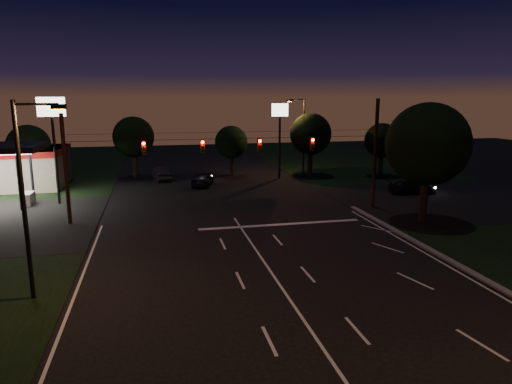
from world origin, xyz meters
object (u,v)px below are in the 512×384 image
object	(u,v)px
tree_right_near	(427,145)
car_cross	(412,187)
utility_pole_right	(372,207)
car_oncoming_b	(161,174)
car_oncoming_a	(202,179)

from	to	relation	value
tree_right_near	car_cross	world-z (taller)	tree_right_near
utility_pole_right	car_oncoming_b	size ratio (longest dim) A/B	2.06
car_cross	tree_right_near	bearing A→B (deg)	161.97
utility_pole_right	car_oncoming_a	bearing A→B (deg)	136.17
utility_pole_right	car_oncoming_a	xyz separation A→B (m)	(-13.00, 12.48, 0.74)
car_oncoming_a	car_cross	world-z (taller)	car_oncoming_a
utility_pole_right	car_oncoming_a	world-z (taller)	utility_pole_right
car_cross	utility_pole_right	bearing A→B (deg)	133.20
car_oncoming_a	car_cross	xyz separation A→B (m)	(19.17, -8.34, -0.09)
tree_right_near	car_oncoming_a	size ratio (longest dim) A/B	2.02
car_oncoming_a	tree_right_near	bearing A→B (deg)	148.32
tree_right_near	car_cross	bearing A→B (deg)	62.66
car_oncoming_b	car_cross	xyz separation A→B (m)	(23.27, -12.80, -0.07)
car_oncoming_a	car_cross	bearing A→B (deg)	174.81
car_cross	car_oncoming_b	bearing A→B (deg)	70.50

